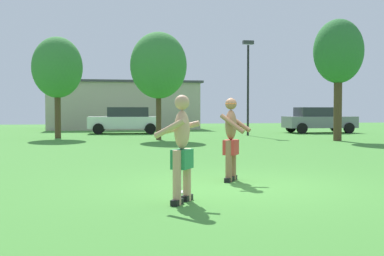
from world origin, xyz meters
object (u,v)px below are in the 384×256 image
player_with_cap (231,135)px  frisbee (180,192)px  car_gray_far_end (319,120)px  tree_right_field (159,66)px  tree_left_field (338,53)px  player_in_green (182,146)px  tree_behind_players (57,68)px  car_white_mid_lot (125,120)px  lamp_post (248,77)px

player_with_cap → frisbee: (-1.24, -1.19, -0.91)m
car_gray_far_end → tree_right_field: bearing=-154.9°
car_gray_far_end → tree_right_field: (-10.58, -4.95, 2.71)m
player_with_cap → frisbee: size_ratio=6.34×
car_gray_far_end → tree_left_field: (-2.56, -7.29, 3.23)m
player_with_cap → tree_right_field: tree_right_field is taller
frisbee → car_gray_far_end: size_ratio=0.06×
player_in_green → tree_left_field: 16.73m
car_gray_far_end → tree_behind_players: bearing=-170.0°
player_with_cap → tree_left_field: bearing=53.8°
frisbee → car_white_mid_lot: size_ratio=0.06×
tree_right_field → tree_behind_players: size_ratio=1.01×
tree_right_field → frisbee: bearing=-95.6°
car_gray_far_end → frisbee: bearing=-121.4°
player_with_cap → tree_behind_players: size_ratio=0.33×
lamp_post → tree_right_field: (-5.33, -2.80, 0.28)m
player_in_green → lamp_post: lamp_post is taller
car_white_mid_lot → tree_left_field: 13.10m
player_in_green → tree_left_field: tree_left_field is taller
lamp_post → frisbee: bearing=-111.1°
lamp_post → tree_left_field: bearing=-62.4°
player_with_cap → lamp_post: size_ratio=0.32×
tree_left_field → car_gray_far_end: bearing=70.7°
car_gray_far_end → tree_left_field: bearing=-109.3°
car_white_mid_lot → lamp_post: bearing=-28.5°
player_with_cap → tree_right_field: bearing=89.1°
lamp_post → tree_right_field: 6.03m
car_gray_far_end → player_with_cap: bearing=-120.2°
player_with_cap → car_white_mid_lot: bearing=92.9°
frisbee → tree_left_field: size_ratio=0.05×
player_with_cap → car_white_mid_lot: player_with_cap is taller
car_gray_far_end → tree_behind_players: size_ratio=0.85×
player_with_cap → lamp_post: lamp_post is taller
player_in_green → car_gray_far_end: size_ratio=0.39×
frisbee → car_white_mid_lot: car_white_mid_lot is taller
lamp_post → tree_right_field: bearing=-152.2°
car_gray_far_end → tree_behind_players: tree_behind_players is taller
frisbee → car_gray_far_end: 23.13m
tree_behind_players → frisbee: bearing=-78.8°
lamp_post → tree_left_field: (2.69, -5.15, 0.80)m
player_in_green → frisbee: 1.24m
frisbee → lamp_post: size_ratio=0.05×
car_gray_far_end → tree_behind_players: 15.88m
tree_left_field → tree_right_field: (-8.02, 2.34, -0.52)m
player_with_cap → frisbee: player_with_cap is taller
car_white_mid_lot → tree_behind_players: tree_behind_players is taller
player_with_cap → car_gray_far_end: 21.46m
tree_left_field → tree_right_field: bearing=163.7°
car_white_mid_lot → car_gray_far_end: 11.88m
tree_right_field → player_with_cap: bearing=-90.9°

